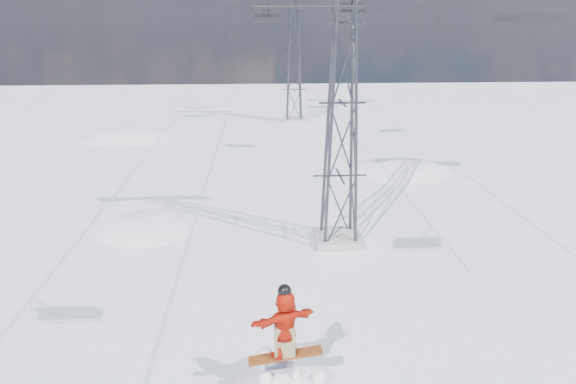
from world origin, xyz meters
The scene contains 7 objects.
ground centered at (0.00, 0.00, 0.00)m, with size 120.00×120.00×0.00m, color white.
snow_terrain centered at (-4.77, 21.24, -9.59)m, with size 39.00×37.00×22.00m.
lift_tower_near centered at (0.80, 8.00, 5.47)m, with size 5.20×1.80×11.43m.
lift_tower_far centered at (0.80, 33.00, 5.47)m, with size 5.20×1.80×11.43m.
lift_chair_mid centered at (3.00, 20.04, 8.92)m, with size 1.94×0.56×2.41m.
lift_chair_far centered at (-1.40, 31.98, 8.68)m, with size 2.18×0.63×2.71m.
lift_chair_extra centered at (-1.40, 36.14, 9.03)m, with size 1.83×0.53×2.27m.
Camera 1 is at (-2.25, -10.44, 8.39)m, focal length 32.00 mm.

